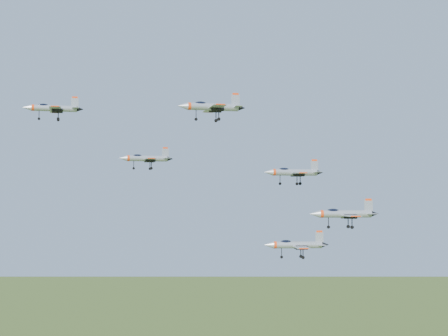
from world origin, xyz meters
name	(u,v)px	position (x,y,z in m)	size (l,w,h in m)	color
jet_lead	(53,108)	(-29.26, 14.05, 148.67)	(12.48, 10.31, 3.33)	#9DA2A9
jet_left_high	(146,158)	(-11.31, 4.76, 137.95)	(11.16, 9.22, 2.98)	#9DA2A9
jet_right_high	(211,107)	(-3.32, -14.47, 146.26)	(12.54, 10.39, 3.35)	#9DA2A9
jet_left_low	(293,172)	(20.43, 2.43, 135.41)	(13.32, 11.13, 3.56)	#9DA2A9
jet_right_low	(343,214)	(22.07, -16.46, 126.98)	(13.26, 11.18, 3.57)	#9DA2A9
jet_trail	(296,245)	(18.69, -2.55, 120.24)	(13.48, 11.42, 3.65)	#9DA2A9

